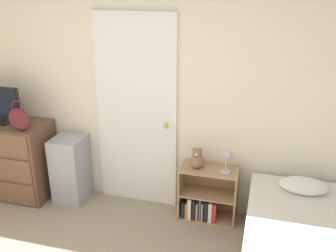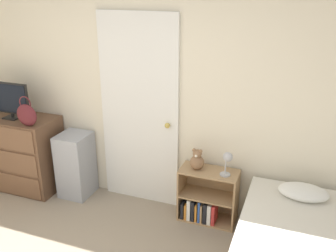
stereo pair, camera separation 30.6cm
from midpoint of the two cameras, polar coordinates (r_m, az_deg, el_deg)
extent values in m
cube|color=beige|center=(3.91, -6.70, 5.41)|extent=(10.00, 0.06, 2.55)
cube|color=white|center=(3.94, -7.08, 1.85)|extent=(0.87, 0.04, 2.07)
sphere|color=gold|center=(3.82, -2.66, 0.02)|extent=(0.06, 0.06, 0.06)
cube|color=brown|center=(4.70, -24.53, -4.52)|extent=(0.93, 0.49, 0.88)
cube|color=brown|center=(4.67, -25.88, -8.99)|extent=(0.86, 0.01, 0.26)
cube|color=black|center=(4.53, -25.68, 0.48)|extent=(0.17, 0.16, 0.01)
cylinder|color=black|center=(4.52, -25.74, 0.80)|extent=(0.04, 0.04, 0.04)
ellipsoid|color=#591E23|center=(4.18, -23.69, 0.85)|extent=(0.25, 0.09, 0.24)
torus|color=#591E23|center=(4.14, -23.97, 2.61)|extent=(0.15, 0.01, 0.15)
cube|color=#999EA8|center=(4.38, -16.58, -6.31)|extent=(0.33, 0.36, 0.74)
cube|color=tan|center=(3.98, -0.18, -9.72)|extent=(0.02, 0.29, 0.57)
cube|color=tan|center=(3.89, 8.08, -10.77)|extent=(0.02, 0.29, 0.57)
cube|color=tan|center=(4.08, 3.80, -13.55)|extent=(0.55, 0.29, 0.02)
cube|color=tan|center=(3.93, 3.89, -10.27)|extent=(0.55, 0.29, 0.02)
cube|color=tan|center=(3.79, 4.00, -6.73)|extent=(0.55, 0.29, 0.02)
cube|color=tan|center=(4.04, 4.30, -9.26)|extent=(0.59, 0.01, 0.57)
cube|color=black|center=(4.05, 0.38, -12.07)|extent=(0.03, 0.23, 0.18)
cube|color=orange|center=(4.02, 0.76, -12.44)|extent=(0.02, 0.17, 0.17)
cube|color=white|center=(4.00, 1.29, -12.04)|extent=(0.04, 0.19, 0.23)
cube|color=black|center=(4.00, 1.94, -12.13)|extent=(0.03, 0.20, 0.22)
cube|color=orange|center=(4.02, 2.46, -12.30)|extent=(0.02, 0.23, 0.19)
cube|color=#3359B2|center=(3.98, 2.84, -12.22)|extent=(0.02, 0.18, 0.24)
cube|color=tan|center=(3.99, 3.20, -12.49)|extent=(0.02, 0.19, 0.20)
cube|color=black|center=(3.97, 3.72, -12.44)|extent=(0.04, 0.18, 0.23)
cube|color=white|center=(3.99, 4.41, -12.42)|extent=(0.04, 0.22, 0.22)
cube|color=red|center=(3.96, 4.95, -12.70)|extent=(0.03, 0.17, 0.22)
sphere|color=#8C6647|center=(3.78, 2.10, -5.41)|extent=(0.14, 0.14, 0.14)
sphere|color=#8C6647|center=(3.73, 2.12, -4.11)|extent=(0.09, 0.09, 0.09)
sphere|color=silver|center=(3.70, 1.98, -4.45)|extent=(0.03, 0.03, 0.03)
sphere|color=#8C6647|center=(3.73, 1.62, -3.59)|extent=(0.04, 0.04, 0.04)
sphere|color=#8C6647|center=(3.71, 2.63, -3.71)|extent=(0.04, 0.04, 0.04)
cylinder|color=#B2B2B7|center=(3.73, 6.41, -7.02)|extent=(0.11, 0.11, 0.01)
cylinder|color=#B2B2B7|center=(3.69, 6.47, -5.80)|extent=(0.01, 0.01, 0.17)
sphere|color=#B2B2B7|center=(3.63, 6.80, -4.37)|extent=(0.09, 0.09, 0.09)
ellipsoid|color=white|center=(3.64, 17.68, -8.71)|extent=(0.44, 0.28, 0.12)
camera|label=1|loc=(0.15, -92.43, -0.95)|focal=40.00mm
camera|label=2|loc=(0.15, 87.57, 0.95)|focal=40.00mm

